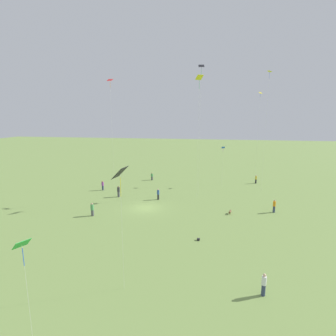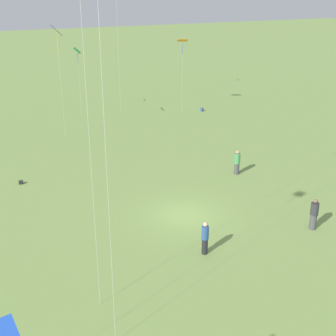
% 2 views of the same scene
% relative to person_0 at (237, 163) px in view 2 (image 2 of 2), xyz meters
% --- Properties ---
extents(ground_plane, '(240.00, 240.00, 0.00)m').
position_rel_person_0_xyz_m(ground_plane, '(-4.23, 6.32, -0.89)').
color(ground_plane, '#7A994C').
extents(person_0, '(0.58, 0.58, 1.81)m').
position_rel_person_0_xyz_m(person_0, '(0.00, 0.00, 0.00)').
color(person_0, '#4C4C51').
rests_on(person_0, ground_plane).
extents(person_3, '(0.61, 0.61, 1.86)m').
position_rel_person_0_xyz_m(person_3, '(-8.71, 0.46, 0.03)').
color(person_3, '#4C4C51').
rests_on(person_3, ground_plane).
extents(person_4, '(0.39, 0.39, 1.82)m').
position_rel_person_0_xyz_m(person_4, '(-8.44, 7.28, 0.02)').
color(person_4, '#232328').
rests_on(person_4, ground_plane).
extents(kite_1, '(1.31, 1.34, 7.65)m').
position_rel_person_0_xyz_m(kite_1, '(17.29, -4.05, 6.40)').
color(kite_1, orange).
rests_on(kite_1, ground_plane).
extents(kite_6, '(0.99, 0.90, 6.96)m').
position_rel_person_0_xyz_m(kite_6, '(20.13, 6.17, 5.55)').
color(kite_6, green).
rests_on(kite_6, ground_plane).
extents(kite_9, '(1.27, 0.99, 9.71)m').
position_rel_person_0_xyz_m(kite_9, '(13.85, 9.35, 8.17)').
color(kite_9, black).
rests_on(kite_9, ground_plane).
extents(picnic_bag_1, '(0.34, 0.35, 0.36)m').
position_rel_person_0_xyz_m(picnic_bag_1, '(16.57, -6.12, -0.71)').
color(picnic_bag_1, '#33518C').
rests_on(picnic_bag_1, ground_plane).
extents(picnic_bag_2, '(0.27, 0.32, 0.23)m').
position_rel_person_0_xyz_m(picnic_bag_2, '(4.71, 14.57, -0.78)').
color(picnic_bag_2, '#262628').
rests_on(picnic_bag_2, ground_plane).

